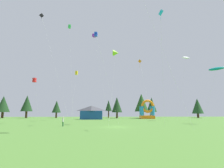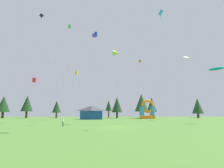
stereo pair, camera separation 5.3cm
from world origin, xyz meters
name	(u,v)px [view 1 (the left image)]	position (x,y,z in m)	size (l,w,h in m)	color
ground_plane	(116,127)	(0.00, 0.00, 0.00)	(120.00, 120.00, 0.00)	#47752D
kite_green_box	(70,27)	(-12.25, 22.64, 27.33)	(3.12, 5.30, 28.00)	green
kite_purple_box	(94,36)	(-4.88, 22.13, 24.50)	(4.95, 2.58, 25.00)	purple
kite_black_diamond	(42,18)	(-18.67, 17.44, 27.40)	(9.55, 4.12, 28.37)	black
kite_teal_parafoil	(217,69)	(22.40, 8.03, 11.62)	(4.84, 3.14, 12.24)	#0C7F7A
kite_red_box	(34,80)	(-17.10, 10.52, 9.23)	(1.09, 2.66, 9.72)	red
kite_white_parafoil	(186,58)	(22.46, 22.56, 18.33)	(5.55, 2.42, 18.83)	white
kite_lime_delta	(116,53)	(0.56, 7.61, 14.69)	(2.45, 6.01, 15.39)	#8CD826
kite_yellow_box	(76,73)	(-10.07, 24.31, 13.74)	(0.98, 4.08, 14.33)	yellow
kite_blue_box	(96,35)	(-3.59, 5.32, 17.71)	(4.87, 0.99, 18.22)	blue
kite_orange_diamond	(140,62)	(9.38, 26.32, 17.82)	(2.08, 6.60, 18.53)	orange
kite_cyan_diamond	(160,14)	(6.74, -3.67, 17.40)	(1.12, 3.03, 18.09)	#19B7CC
person_midfield	(63,121)	(-8.84, 2.14, 0.92)	(0.37, 0.37, 1.55)	#33723F
inflatable_yellow_castle	(147,112)	(13.11, 34.42, 2.39)	(4.72, 3.61, 6.50)	orange
festival_tent	(91,112)	(-5.83, 30.15, 2.14)	(6.92, 3.02, 4.29)	#19478C
tree_row_0	(3,104)	(-40.36, 43.39, 5.27)	(4.89, 4.89, 8.40)	#4C331E
tree_row_1	(27,103)	(-31.63, 43.79, 5.54)	(4.41, 4.41, 8.66)	#4C331E
tree_row_2	(57,107)	(-20.21, 43.62, 4.31)	(3.40, 3.40, 6.68)	#4C331E
tree_row_3	(109,106)	(-0.02, 44.03, 4.71)	(2.60, 2.60, 6.89)	#4C331E
tree_row_4	(117,105)	(3.02, 40.26, 4.95)	(3.92, 3.92, 7.85)	#4C331E
tree_row_5	(141,103)	(12.33, 40.16, 5.75)	(5.22, 5.22, 9.14)	#4C331E
tree_row_6	(152,105)	(17.34, 44.61, 5.16)	(4.06, 4.06, 8.12)	#4C331E
tree_row_7	(197,106)	(34.74, 41.83, 4.60)	(4.35, 4.35, 7.60)	#4C331E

